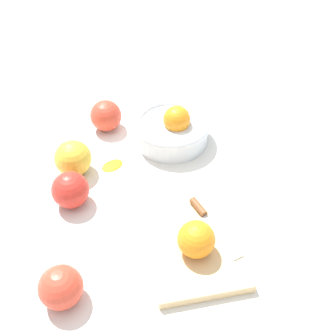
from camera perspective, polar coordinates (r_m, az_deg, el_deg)
ground_plane at (r=0.87m, az=-2.07°, el=-3.24°), size 2.40×2.40×0.00m
bowl at (r=0.97m, az=0.58°, el=5.58°), size 0.19×0.19×0.10m
cutting_board at (r=0.78m, az=3.17°, el=-9.66°), size 0.27×0.18×0.02m
orange_on_board at (r=0.72m, az=3.98°, el=-9.92°), size 0.07×0.07×0.07m
knife at (r=0.79m, az=5.59°, el=-7.15°), size 0.15×0.07×0.01m
apple_front_left at (r=0.91m, az=-13.17°, el=1.33°), size 0.08×0.08×0.08m
apple_front_left_2 at (r=1.02m, az=-8.69°, el=7.26°), size 0.08×0.08×0.08m
apple_front_right at (r=0.71m, az=-14.79°, el=-15.83°), size 0.07×0.07×0.07m
apple_front_center at (r=0.84m, az=-13.53°, el=-3.01°), size 0.08×0.08×0.08m
citrus_peel at (r=0.93m, az=-7.81°, el=0.50°), size 0.06×0.06×0.01m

